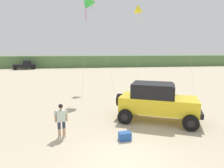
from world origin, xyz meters
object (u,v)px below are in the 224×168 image
(cooler_box, at_px, (125,136))
(kite_yellow_diamond, at_px, (87,4))
(person_watching, at_px, (61,119))
(distant_pickup, at_px, (25,65))
(jeep, at_px, (157,101))
(kite_blue_swept, at_px, (139,11))

(cooler_box, distance_m, kite_yellow_diamond, 12.24)
(person_watching, xyz_separation_m, distant_pickup, (-11.76, 36.25, 0.00))
(jeep, bearing_deg, distant_pickup, 116.22)
(jeep, bearing_deg, cooler_box, -136.97)
(kite_yellow_diamond, bearing_deg, jeep, -61.80)
(person_watching, height_order, cooler_box, person_watching)
(jeep, distance_m, cooler_box, 3.44)
(jeep, distance_m, kite_yellow_diamond, 10.52)
(person_watching, distance_m, distant_pickup, 38.11)
(distant_pickup, distance_m, kite_blue_swept, 32.02)
(cooler_box, relative_size, kite_yellow_diamond, 0.06)
(cooler_box, distance_m, kite_blue_swept, 15.05)
(jeep, height_order, person_watching, jeep)
(distant_pickup, bearing_deg, kite_blue_swept, -52.99)
(kite_blue_swept, bearing_deg, jeep, -99.59)
(jeep, height_order, kite_blue_swept, kite_blue_swept)
(jeep, relative_size, cooler_box, 8.93)
(jeep, xyz_separation_m, distant_pickup, (-17.11, 34.74, -0.26))
(jeep, xyz_separation_m, person_watching, (-5.35, -1.51, -0.26))
(jeep, relative_size, person_watching, 3.00)
(jeep, height_order, cooler_box, jeep)
(person_watching, bearing_deg, kite_blue_swept, 58.29)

